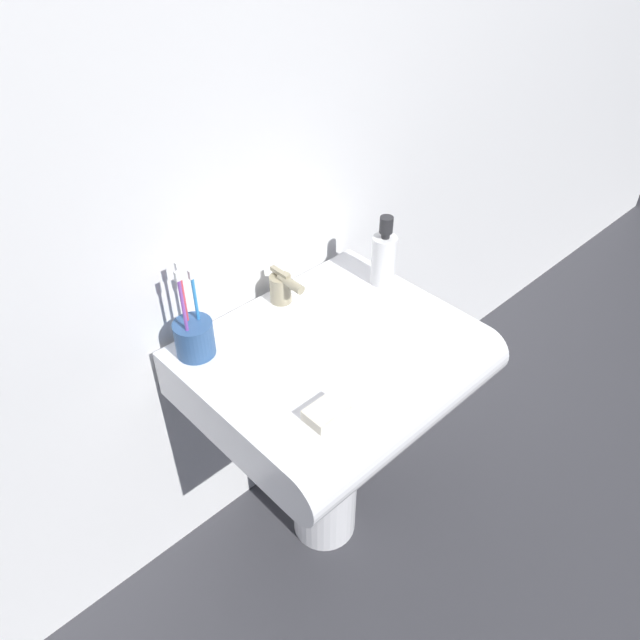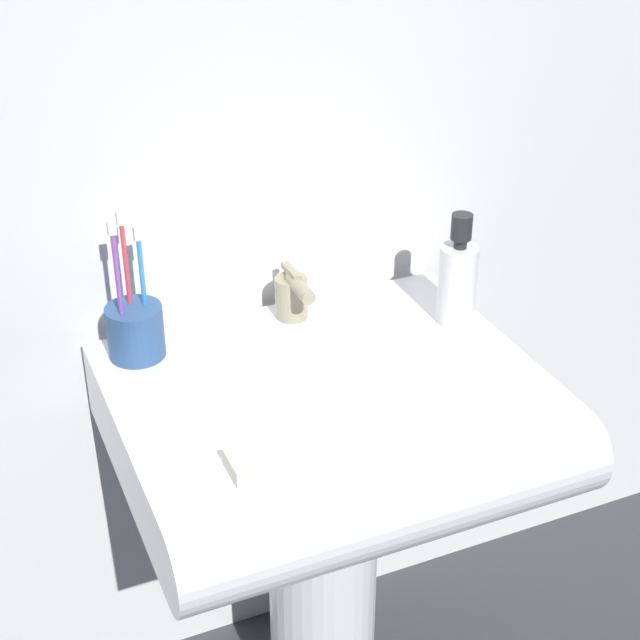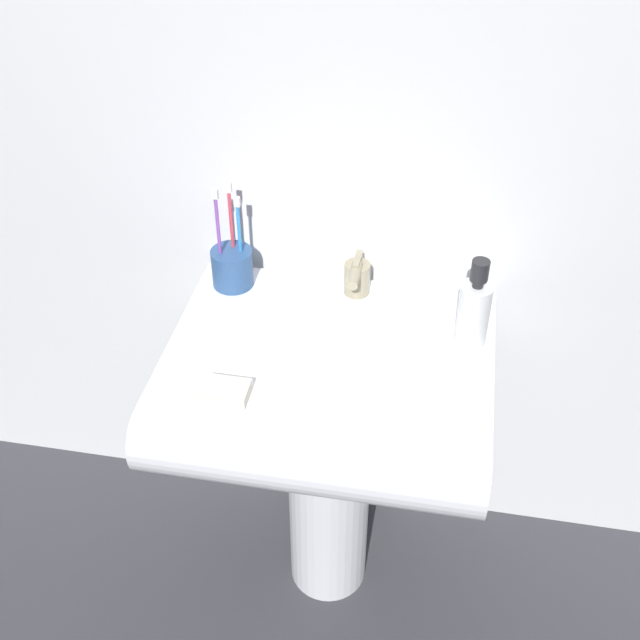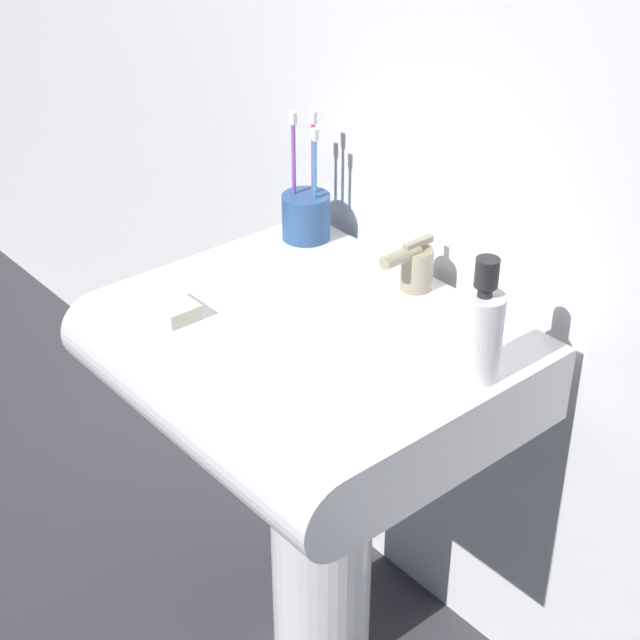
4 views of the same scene
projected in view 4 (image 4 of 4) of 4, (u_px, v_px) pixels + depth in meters
sink_pedestal at (322, 525)px, 1.68m from camera, size 0.18×0.18×0.58m
sink_basin at (298, 364)px, 1.47m from camera, size 0.60×0.51×0.12m
faucet at (414, 266)px, 1.52m from camera, size 0.05×0.10×0.08m
toothbrush_cup at (306, 214)px, 1.68m from camera, size 0.08×0.08×0.22m
soap_bottle at (481, 331)px, 1.30m from camera, size 0.06×0.06×0.18m
bar_soap at (172, 308)px, 1.47m from camera, size 0.08×0.06×0.02m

